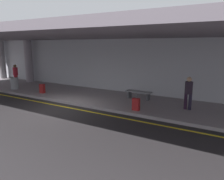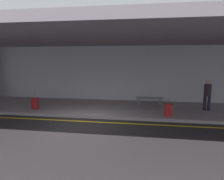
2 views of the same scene
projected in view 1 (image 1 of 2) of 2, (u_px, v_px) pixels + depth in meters
name	position (u px, v px, depth m)	size (l,w,h in m)	color
ground_plane	(57.00, 109.00, 11.97)	(60.00, 60.00, 0.00)	#2A2729
sidewalk	(92.00, 96.00, 14.55)	(26.00, 4.20, 0.15)	gray
lane_stripe_yellow	(64.00, 107.00, 12.39)	(26.00, 0.14, 0.01)	yellow
support_column_far_left	(2.00, 60.00, 21.60)	(0.66, 0.66, 3.65)	gray
support_column_left_mid	(29.00, 61.00, 19.56)	(0.66, 0.66, 3.65)	gray
ceiling_overhang	(85.00, 35.00, 13.36)	(28.00, 13.20, 0.30)	slate
terminal_back_wall	(110.00, 66.00, 16.07)	(26.00, 0.30, 3.80)	#B4B5BC
traveler_with_luggage	(15.00, 73.00, 18.10)	(0.38, 0.38, 1.68)	maroon
person_waiting_for_ride	(189.00, 91.00, 11.18)	(0.38, 0.38, 1.68)	black
suitcase_upright_primary	(136.00, 104.00, 11.16)	(0.36, 0.22, 0.90)	maroon
suitcase_upright_secondary	(42.00, 89.00, 15.16)	(0.36, 0.22, 0.90)	maroon
bench_metal	(139.00, 93.00, 13.47)	(1.60, 0.50, 0.48)	slate
trash_bin_steel	(14.00, 83.00, 16.56)	(0.56, 0.56, 0.85)	gray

